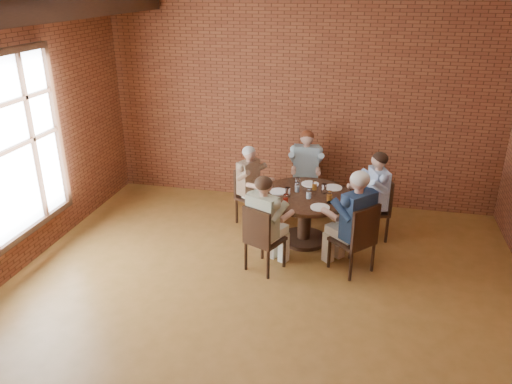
% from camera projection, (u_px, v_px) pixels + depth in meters
% --- Properties ---
extents(floor, '(7.00, 7.00, 0.00)m').
position_uv_depth(floor, '(252.00, 318.00, 5.71)').
color(floor, olive).
rests_on(floor, ground).
extents(ceiling, '(7.00, 7.00, 0.00)m').
position_uv_depth(ceiling, '(251.00, 1.00, 4.38)').
color(ceiling, white).
rests_on(ceiling, wall_back).
extents(wall_back, '(7.00, 0.00, 7.00)m').
position_uv_depth(wall_back, '(301.00, 104.00, 8.19)').
color(wall_back, brown).
rests_on(wall_back, ground).
extents(ceiling_beam, '(0.22, 6.90, 0.26)m').
position_uv_depth(ceiling_beam, '(11.00, 13.00, 4.93)').
color(ceiling_beam, '#341A11').
rests_on(ceiling_beam, ceiling).
extents(window, '(0.10, 2.16, 2.36)m').
position_uv_depth(window, '(6.00, 151.00, 6.07)').
color(window, white).
rests_on(window, wall_left).
extents(dining_table, '(1.36, 1.36, 0.75)m').
position_uv_depth(dining_table, '(305.00, 208.00, 7.20)').
color(dining_table, '#341A11').
rests_on(dining_table, floor).
extents(chair_a, '(0.54, 0.54, 0.94)m').
position_uv_depth(chair_a, '(378.00, 206.00, 7.33)').
color(chair_a, '#341A11').
rests_on(chair_a, floor).
extents(diner_a, '(0.79, 0.71, 1.34)m').
position_uv_depth(diner_a, '(373.00, 196.00, 7.26)').
color(diner_a, '#4061A7').
rests_on(diner_a, floor).
extents(chair_b, '(0.49, 0.49, 0.95)m').
position_uv_depth(chair_b, '(305.00, 178.00, 8.34)').
color(chair_b, '#341A11').
rests_on(chair_b, floor).
extents(diner_b, '(0.62, 0.72, 1.35)m').
position_uv_depth(diner_b, '(306.00, 171.00, 8.20)').
color(diner_b, '#89A2AE').
rests_on(diner_b, floor).
extents(chair_c, '(0.52, 0.52, 0.89)m').
position_uv_depth(chair_c, '(247.00, 193.00, 7.84)').
color(chair_c, '#341A11').
rests_on(chair_c, floor).
extents(diner_c, '(0.74, 0.69, 1.25)m').
position_uv_depth(diner_c, '(251.00, 186.00, 7.74)').
color(diner_c, brown).
rests_on(diner_c, floor).
extents(chair_d, '(0.56, 0.56, 0.93)m').
position_uv_depth(chair_d, '(261.00, 237.00, 6.44)').
color(chair_d, '#341A11').
rests_on(chair_d, floor).
extents(diner_d, '(0.75, 0.81, 1.33)m').
position_uv_depth(diner_d, '(265.00, 224.00, 6.45)').
color(diner_d, '#BCAC94').
rests_on(diner_d, floor).
extents(chair_e, '(0.65, 0.65, 0.98)m').
position_uv_depth(chair_e, '(358.00, 237.00, 6.41)').
color(chair_e, '#341A11').
rests_on(chair_e, floor).
extents(diner_e, '(0.91, 0.90, 1.41)m').
position_uv_depth(diner_e, '(354.00, 222.00, 6.41)').
color(diner_e, navy).
rests_on(diner_e, floor).
extents(plate_a, '(0.26, 0.26, 0.01)m').
position_uv_depth(plate_a, '(333.00, 188.00, 7.33)').
color(plate_a, white).
rests_on(plate_a, dining_table).
extents(plate_b, '(0.26, 0.26, 0.01)m').
position_uv_depth(plate_b, '(310.00, 184.00, 7.46)').
color(plate_b, white).
rests_on(plate_b, dining_table).
extents(plate_c, '(0.26, 0.26, 0.01)m').
position_uv_depth(plate_c, '(279.00, 191.00, 7.19)').
color(plate_c, white).
rests_on(plate_c, dining_table).
extents(plate_d, '(0.26, 0.26, 0.01)m').
position_uv_depth(plate_d, '(320.00, 207.00, 6.69)').
color(plate_d, white).
rests_on(plate_d, dining_table).
extents(glass_a, '(0.07, 0.07, 0.14)m').
position_uv_depth(glass_a, '(324.00, 189.00, 7.13)').
color(glass_a, white).
rests_on(glass_a, dining_table).
extents(glass_b, '(0.07, 0.07, 0.14)m').
position_uv_depth(glass_b, '(315.00, 185.00, 7.24)').
color(glass_b, white).
rests_on(glass_b, dining_table).
extents(glass_c, '(0.07, 0.07, 0.14)m').
position_uv_depth(glass_c, '(298.00, 182.00, 7.36)').
color(glass_c, white).
rests_on(glass_c, dining_table).
extents(glass_d, '(0.07, 0.07, 0.14)m').
position_uv_depth(glass_d, '(297.00, 187.00, 7.18)').
color(glass_d, white).
rests_on(glass_d, dining_table).
extents(glass_e, '(0.07, 0.07, 0.14)m').
position_uv_depth(glass_e, '(288.00, 192.00, 7.01)').
color(glass_e, white).
rests_on(glass_e, dining_table).
extents(glass_f, '(0.07, 0.07, 0.14)m').
position_uv_depth(glass_f, '(286.00, 199.00, 6.79)').
color(glass_f, white).
rests_on(glass_f, dining_table).
extents(glass_g, '(0.07, 0.07, 0.14)m').
position_uv_depth(glass_g, '(309.00, 194.00, 6.96)').
color(glass_g, white).
rests_on(glass_g, dining_table).
extents(glass_h, '(0.07, 0.07, 0.14)m').
position_uv_depth(glass_h, '(329.00, 196.00, 6.89)').
color(glass_h, white).
rests_on(glass_h, dining_table).
extents(smartphone, '(0.11, 0.17, 0.01)m').
position_uv_depth(smartphone, '(331.00, 201.00, 6.88)').
color(smartphone, black).
rests_on(smartphone, dining_table).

